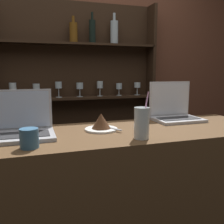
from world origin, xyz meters
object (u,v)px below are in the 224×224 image
(water_glass, at_px, (142,123))
(coffee_cup, at_px, (29,138))
(laptop_near, at_px, (18,127))
(laptop_far, at_px, (175,111))
(cake_plate, at_px, (101,123))

(water_glass, xyz_separation_m, coffee_cup, (-0.51, 0.01, -0.03))
(water_glass, relative_size, coffee_cup, 2.70)
(laptop_near, distance_m, coffee_cup, 0.22)
(laptop_far, xyz_separation_m, water_glass, (-0.40, -0.35, 0.02))
(coffee_cup, bearing_deg, water_glass, -0.82)
(laptop_near, xyz_separation_m, water_glass, (0.56, -0.22, 0.03))
(laptop_far, bearing_deg, coffee_cup, -158.99)
(laptop_far, bearing_deg, laptop_near, -172.05)
(laptop_near, bearing_deg, coffee_cup, -75.46)
(laptop_near, distance_m, water_glass, 0.60)
(cake_plate, height_order, coffee_cup, cake_plate)
(laptop_far, bearing_deg, water_glass, -138.25)
(laptop_near, bearing_deg, laptop_far, 7.95)
(coffee_cup, bearing_deg, laptop_far, 21.01)
(laptop_far, relative_size, coffee_cup, 3.63)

